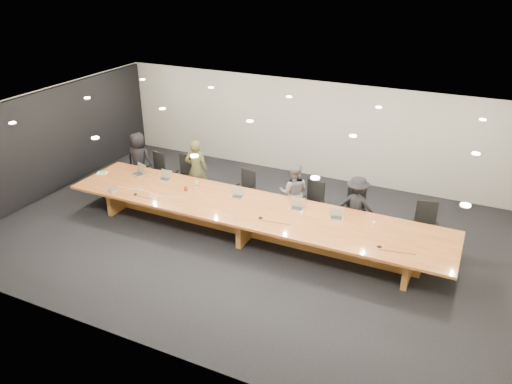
# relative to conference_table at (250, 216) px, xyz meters

# --- Properties ---
(ground) EXTENTS (12.00, 12.00, 0.00)m
(ground) POSITION_rel_conference_table_xyz_m (0.00, 0.00, -0.52)
(ground) COLOR black
(ground) RESTS_ON ground
(back_wall) EXTENTS (12.00, 0.02, 2.80)m
(back_wall) POSITION_rel_conference_table_xyz_m (0.00, 4.00, 0.88)
(back_wall) COLOR #BCB8AB
(back_wall) RESTS_ON ground
(left_wall_panel) EXTENTS (0.08, 7.84, 2.74)m
(left_wall_panel) POSITION_rel_conference_table_xyz_m (-5.94, 0.00, 0.85)
(left_wall_panel) COLOR black
(left_wall_panel) RESTS_ON ground
(conference_table) EXTENTS (9.00, 1.80, 0.75)m
(conference_table) POSITION_rel_conference_table_xyz_m (0.00, 0.00, 0.00)
(conference_table) COLOR brown
(conference_table) RESTS_ON ground
(chair_far_left) EXTENTS (0.60, 0.60, 1.00)m
(chair_far_left) POSITION_rel_conference_table_xyz_m (-3.61, 1.33, -0.02)
(chair_far_left) COLOR black
(chair_far_left) RESTS_ON ground
(chair_left) EXTENTS (0.62, 0.62, 1.12)m
(chair_left) POSITION_rel_conference_table_xyz_m (-2.56, 1.24, 0.04)
(chair_left) COLOR black
(chair_left) RESTS_ON ground
(chair_mid_left) EXTENTS (0.65, 0.65, 1.05)m
(chair_mid_left) POSITION_rel_conference_table_xyz_m (-0.77, 1.17, 0.00)
(chair_mid_left) COLOR black
(chair_mid_left) RESTS_ON ground
(chair_mid_right) EXTENTS (0.61, 0.61, 1.07)m
(chair_mid_right) POSITION_rel_conference_table_xyz_m (1.04, 1.21, 0.01)
(chair_mid_right) COLOR black
(chair_mid_right) RESTS_ON ground
(chair_right) EXTENTS (0.60, 0.60, 1.05)m
(chair_right) POSITION_rel_conference_table_xyz_m (2.07, 1.34, 0.01)
(chair_right) COLOR black
(chair_right) RESTS_ON ground
(chair_far_right) EXTENTS (0.68, 0.68, 1.10)m
(chair_far_right) POSITION_rel_conference_table_xyz_m (3.70, 1.15, 0.03)
(chair_far_right) COLOR black
(chair_far_right) RESTS_ON ground
(person_a) EXTENTS (0.79, 0.56, 1.53)m
(person_a) POSITION_rel_conference_table_xyz_m (-4.05, 1.27, 0.25)
(person_a) COLOR black
(person_a) RESTS_ON ground
(person_b) EXTENTS (0.68, 0.54, 1.65)m
(person_b) POSITION_rel_conference_table_xyz_m (-2.15, 1.20, 0.30)
(person_b) COLOR #37361E
(person_b) RESTS_ON ground
(person_c) EXTENTS (0.83, 0.72, 1.47)m
(person_c) POSITION_rel_conference_table_xyz_m (0.60, 1.15, 0.21)
(person_c) COLOR #555457
(person_c) RESTS_ON ground
(person_d) EXTENTS (0.94, 0.54, 1.44)m
(person_d) POSITION_rel_conference_table_xyz_m (2.15, 1.15, 0.20)
(person_d) COLOR black
(person_d) RESTS_ON ground
(laptop_a) EXTENTS (0.41, 0.36, 0.27)m
(laptop_a) POSITION_rel_conference_table_xyz_m (-3.46, 0.42, 0.37)
(laptop_a) COLOR tan
(laptop_a) RESTS_ON conference_table
(laptop_b) EXTENTS (0.31, 0.22, 0.24)m
(laptop_b) POSITION_rel_conference_table_xyz_m (-2.63, 0.43, 0.35)
(laptop_b) COLOR #C2B194
(laptop_b) RESTS_ON conference_table
(laptop_c) EXTENTS (0.31, 0.24, 0.23)m
(laptop_c) POSITION_rel_conference_table_xyz_m (-0.51, 0.32, 0.34)
(laptop_c) COLOR #C8B499
(laptop_c) RESTS_ON conference_table
(laptop_d) EXTENTS (0.34, 0.26, 0.25)m
(laptop_d) POSITION_rel_conference_table_xyz_m (0.98, 0.36, 0.35)
(laptop_d) COLOR tan
(laptop_d) RESTS_ON conference_table
(laptop_e) EXTENTS (0.34, 0.29, 0.24)m
(laptop_e) POSITION_rel_conference_table_xyz_m (1.92, 0.31, 0.35)
(laptop_e) COLOR #BEAA91
(laptop_e) RESTS_ON conference_table
(water_bottle) EXTENTS (0.08, 0.08, 0.21)m
(water_bottle) POSITION_rel_conference_table_xyz_m (-1.60, 0.31, 0.34)
(water_bottle) COLOR #AEBFBC
(water_bottle) RESTS_ON conference_table
(amber_mug) EXTENTS (0.10, 0.10, 0.10)m
(amber_mug) POSITION_rel_conference_table_xyz_m (-1.80, 0.12, 0.28)
(amber_mug) COLOR maroon
(amber_mug) RESTS_ON conference_table
(paper_cup_near) EXTENTS (0.07, 0.07, 0.08)m
(paper_cup_near) POSITION_rel_conference_table_xyz_m (1.18, 0.15, 0.27)
(paper_cup_near) COLOR white
(paper_cup_near) RESTS_ON conference_table
(paper_cup_far) EXTENTS (0.07, 0.07, 0.08)m
(paper_cup_far) POSITION_rel_conference_table_xyz_m (2.71, 0.37, 0.27)
(paper_cup_far) COLOR silver
(paper_cup_far) RESTS_ON conference_table
(notepad) EXTENTS (0.32, 0.30, 0.02)m
(notepad) POSITION_rel_conference_table_xyz_m (-4.35, 0.09, 0.24)
(notepad) COLOR silver
(notepad) RESTS_ON conference_table
(lime_gadget) EXTENTS (0.19, 0.15, 0.03)m
(lime_gadget) POSITION_rel_conference_table_xyz_m (-4.33, 0.09, 0.26)
(lime_gadget) COLOR green
(lime_gadget) RESTS_ON notepad
(av_box) EXTENTS (0.23, 0.20, 0.03)m
(av_box) POSITION_rel_conference_table_xyz_m (-3.40, -0.65, 0.24)
(av_box) COLOR #BBBCC1
(av_box) RESTS_ON conference_table
(mic_left) EXTENTS (0.10, 0.10, 0.03)m
(mic_left) POSITION_rel_conference_table_xyz_m (-2.77, -0.57, 0.24)
(mic_left) COLOR black
(mic_left) RESTS_ON conference_table
(mic_center) EXTENTS (0.13, 0.13, 0.03)m
(mic_center) POSITION_rel_conference_table_xyz_m (0.43, -0.37, 0.24)
(mic_center) COLOR black
(mic_center) RESTS_ON conference_table
(mic_right) EXTENTS (0.12, 0.12, 0.03)m
(mic_right) POSITION_rel_conference_table_xyz_m (3.02, -0.45, 0.24)
(mic_right) COLOR black
(mic_right) RESTS_ON conference_table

